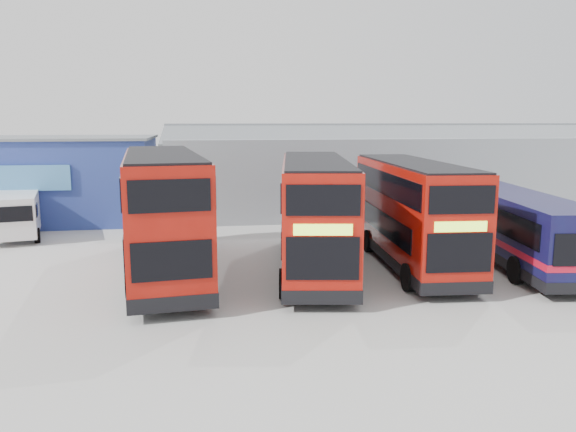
# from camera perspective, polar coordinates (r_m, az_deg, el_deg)

# --- Properties ---
(ground_plane) EXTENTS (120.00, 120.00, 0.00)m
(ground_plane) POSITION_cam_1_polar(r_m,az_deg,el_deg) (19.96, 5.70, -8.22)
(ground_plane) COLOR #A3A39E
(ground_plane) RESTS_ON ground
(office_block) EXTENTS (12.30, 8.32, 5.12)m
(office_block) POSITION_cam_1_polar(r_m,az_deg,el_deg) (37.70, -22.77, 3.57)
(office_block) COLOR navy
(office_block) RESTS_ON ground
(maintenance_shed) EXTENTS (30.50, 12.00, 5.89)m
(maintenance_shed) POSITION_cam_1_polar(r_m,az_deg,el_deg) (40.60, 9.80, 4.61)
(maintenance_shed) COLOR gray
(maintenance_shed) RESTS_ON ground
(double_decker_left) EXTENTS (3.99, 11.77, 4.89)m
(double_decker_left) POSITION_cam_1_polar(r_m,az_deg,el_deg) (22.77, -12.54, 0.14)
(double_decker_left) COLOR #9C1108
(double_decker_left) RESTS_ON ground
(double_decker_centre) EXTENTS (4.21, 11.09, 4.59)m
(double_decker_centre) POSITION_cam_1_polar(r_m,az_deg,el_deg) (22.86, 2.75, 0.02)
(double_decker_centre) COLOR #9C1108
(double_decker_centre) RESTS_ON ground
(double_decker_right) EXTENTS (3.15, 10.59, 4.42)m
(double_decker_right) POSITION_cam_1_polar(r_m,az_deg,el_deg) (24.22, 12.44, 0.16)
(double_decker_right) COLOR #9C1108
(double_decker_right) RESTS_ON ground
(single_decker_blue) EXTENTS (3.93, 11.42, 3.04)m
(single_decker_blue) POSITION_cam_1_polar(r_m,az_deg,el_deg) (26.11, 22.03, -1.19)
(single_decker_blue) COLOR #0C1037
(single_decker_blue) RESTS_ON ground
(panel_van) EXTENTS (3.25, 5.74, 2.37)m
(panel_van) POSITION_cam_1_polar(r_m,az_deg,el_deg) (32.72, -25.89, 0.29)
(panel_van) COLOR silver
(panel_van) RESTS_ON ground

